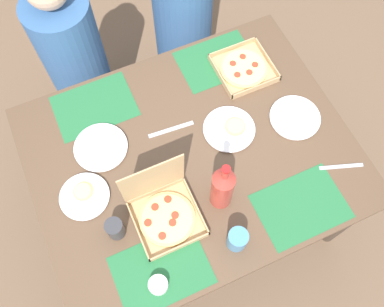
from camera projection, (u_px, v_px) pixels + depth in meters
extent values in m
plane|color=brown|center=(192.00, 204.00, 2.45)|extent=(6.00, 6.00, 0.00)
cylinder|color=#3F3328|center=(347.00, 219.00, 2.06)|extent=(0.07, 0.07, 0.70)
cylinder|color=#3F3328|center=(48.00, 151.00, 2.21)|extent=(0.07, 0.07, 0.70)
cylinder|color=#3F3328|center=(255.00, 71.00, 2.43)|extent=(0.07, 0.07, 0.70)
cube|color=brown|center=(192.00, 155.00, 1.80)|extent=(1.38, 1.10, 0.03)
cube|color=#236638|center=(161.00, 270.00, 1.58)|extent=(0.36, 0.26, 0.00)
cube|color=#236638|center=(301.00, 206.00, 1.69)|extent=(0.36, 0.26, 0.00)
cube|color=#236638|center=(94.00, 106.00, 1.89)|extent=(0.36, 0.26, 0.00)
cube|color=#236638|center=(216.00, 61.00, 1.99)|extent=(0.36, 0.26, 0.00)
cube|color=tan|center=(243.00, 70.00, 1.97)|extent=(0.26, 0.26, 0.01)
cube|color=tan|center=(220.00, 76.00, 1.93)|extent=(0.01, 0.26, 0.03)
cube|color=tan|center=(267.00, 58.00, 1.97)|extent=(0.01, 0.26, 0.03)
cube|color=tan|center=(256.00, 88.00, 1.90)|extent=(0.26, 0.01, 0.03)
cube|color=tan|center=(232.00, 48.00, 2.00)|extent=(0.26, 0.01, 0.03)
cylinder|color=#E0B76B|center=(244.00, 68.00, 1.96)|extent=(0.23, 0.23, 0.01)
cylinder|color=#EFD67F|center=(244.00, 67.00, 1.95)|extent=(0.20, 0.20, 0.00)
cylinder|color=red|center=(255.00, 65.00, 1.96)|extent=(0.03, 0.03, 0.00)
cylinder|color=red|center=(243.00, 56.00, 1.98)|extent=(0.03, 0.03, 0.00)
cylinder|color=red|center=(233.00, 63.00, 1.96)|extent=(0.03, 0.03, 0.00)
cylinder|color=red|center=(237.00, 75.00, 1.93)|extent=(0.03, 0.03, 0.00)
cylinder|color=red|center=(249.00, 72.00, 1.94)|extent=(0.03, 0.03, 0.00)
cube|color=tan|center=(167.00, 219.00, 1.66)|extent=(0.26, 0.26, 0.01)
cube|color=tan|center=(138.00, 231.00, 1.63)|extent=(0.01, 0.26, 0.03)
cube|color=tan|center=(196.00, 206.00, 1.67)|extent=(0.01, 0.26, 0.03)
cube|color=tan|center=(180.00, 247.00, 1.60)|extent=(0.26, 0.01, 0.03)
cube|color=tan|center=(155.00, 191.00, 1.70)|extent=(0.26, 0.01, 0.03)
cylinder|color=#E0B76B|center=(167.00, 219.00, 1.66)|extent=(0.23, 0.23, 0.01)
cylinder|color=#EFD67F|center=(167.00, 218.00, 1.65)|extent=(0.20, 0.20, 0.00)
cylinder|color=red|center=(175.00, 215.00, 1.65)|extent=(0.03, 0.03, 0.00)
cylinder|color=red|center=(168.00, 199.00, 1.68)|extent=(0.03, 0.03, 0.00)
cylinder|color=red|center=(155.00, 207.00, 1.67)|extent=(0.03, 0.03, 0.00)
cylinder|color=red|center=(148.00, 223.00, 1.64)|extent=(0.03, 0.03, 0.00)
cylinder|color=red|center=(162.00, 236.00, 1.62)|extent=(0.03, 0.03, 0.00)
cylinder|color=red|center=(173.00, 223.00, 1.64)|extent=(0.03, 0.03, 0.00)
cube|color=tan|center=(153.00, 179.00, 1.56)|extent=(0.26, 0.02, 0.26)
cylinder|color=white|center=(229.00, 130.00, 1.83)|extent=(0.22, 0.22, 0.01)
cylinder|color=white|center=(229.00, 129.00, 1.82)|extent=(0.23, 0.23, 0.01)
cylinder|color=#E0B76B|center=(235.00, 126.00, 1.82)|extent=(0.09, 0.09, 0.01)
cylinder|color=#EFD67F|center=(235.00, 126.00, 1.82)|extent=(0.08, 0.08, 0.00)
cylinder|color=white|center=(85.00, 198.00, 1.70)|extent=(0.20, 0.20, 0.01)
cylinder|color=white|center=(85.00, 197.00, 1.69)|extent=(0.21, 0.21, 0.01)
cylinder|color=#E0B76B|center=(83.00, 191.00, 1.70)|extent=(0.08, 0.08, 0.01)
cylinder|color=#EFD67F|center=(83.00, 191.00, 1.69)|extent=(0.07, 0.07, 0.00)
cylinder|color=white|center=(101.00, 148.00, 1.79)|extent=(0.23, 0.23, 0.01)
cylinder|color=white|center=(101.00, 147.00, 1.79)|extent=(0.23, 0.23, 0.01)
cylinder|color=white|center=(295.00, 118.00, 1.86)|extent=(0.22, 0.22, 0.01)
cylinder|color=white|center=(295.00, 117.00, 1.85)|extent=(0.23, 0.23, 0.01)
cylinder|color=#B2382D|center=(222.00, 190.00, 1.60)|extent=(0.09, 0.09, 0.22)
cone|color=#B2382D|center=(224.00, 178.00, 1.49)|extent=(0.09, 0.09, 0.04)
cylinder|color=#B2382D|center=(225.00, 173.00, 1.45)|extent=(0.03, 0.03, 0.06)
cylinder|color=red|center=(226.00, 169.00, 1.42)|extent=(0.03, 0.03, 0.01)
cylinder|color=#333338|center=(115.00, 229.00, 1.60)|extent=(0.07, 0.07, 0.10)
cylinder|color=teal|center=(238.00, 239.00, 1.58)|extent=(0.08, 0.08, 0.11)
cylinder|color=white|center=(158.00, 285.00, 1.54)|extent=(0.08, 0.08, 0.04)
cube|color=#B7B7BC|center=(171.00, 129.00, 1.84)|extent=(0.21, 0.03, 0.00)
cube|color=#B7B7BC|center=(341.00, 167.00, 1.76)|extent=(0.18, 0.08, 0.00)
cylinder|color=#33598C|center=(80.00, 71.00, 2.26)|extent=(0.32, 0.32, 0.97)
cylinder|color=#33598C|center=(183.00, 35.00, 2.37)|extent=(0.32, 0.32, 0.96)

